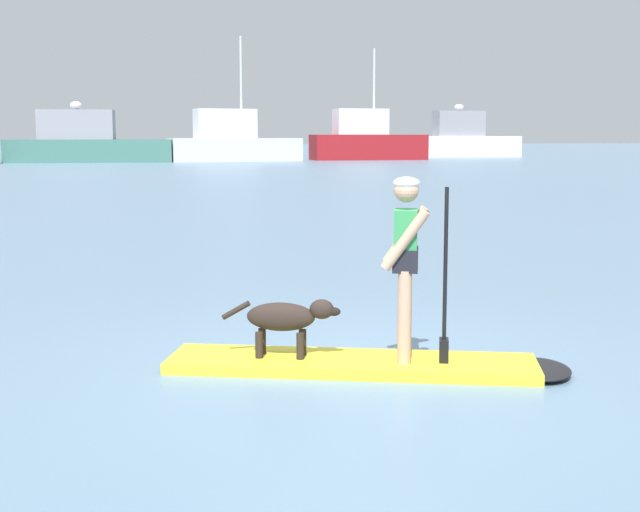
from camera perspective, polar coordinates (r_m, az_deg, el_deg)
ground_plane at (r=8.03m, az=2.04°, el=-7.30°), size 400.00×400.00×0.00m
paddleboard at (r=8.01m, az=3.69°, el=-7.00°), size 3.60×2.12×0.10m
person_paddler at (r=7.80m, az=5.65°, el=0.07°), size 0.68×0.60×1.63m
dog at (r=8.00m, az=-2.18°, el=-4.03°), size 1.03×0.50×0.53m
moored_boat_center at (r=71.82m, az=-14.85°, el=7.07°), size 13.05×5.26×4.70m
moored_boat_port at (r=72.44m, az=-5.67°, el=7.34°), size 10.97×3.65×9.97m
moored_boat_far_starboard at (r=76.77m, az=3.00°, el=7.44°), size 10.00×3.93×9.44m
moored_boat_far_port at (r=88.01m, az=9.23°, el=7.41°), size 10.69×3.49×5.09m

